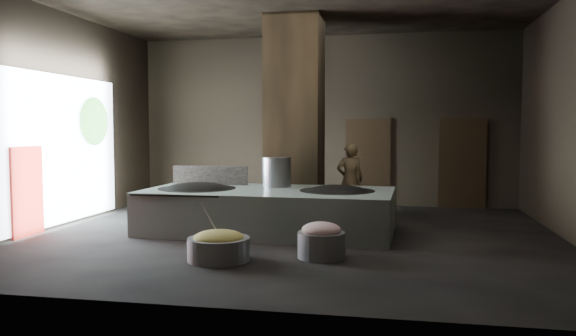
% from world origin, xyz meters
% --- Properties ---
extents(floor, '(10.00, 9.00, 0.10)m').
position_xyz_m(floor, '(0.00, 0.00, -0.05)').
color(floor, black).
rests_on(floor, ground).
extents(back_wall, '(10.00, 0.10, 4.50)m').
position_xyz_m(back_wall, '(0.00, 4.55, 2.25)').
color(back_wall, black).
rests_on(back_wall, ground).
extents(front_wall, '(10.00, 0.10, 4.50)m').
position_xyz_m(front_wall, '(0.00, -4.55, 2.25)').
color(front_wall, black).
rests_on(front_wall, ground).
extents(left_wall, '(0.10, 9.00, 4.50)m').
position_xyz_m(left_wall, '(-5.05, 0.00, 2.25)').
color(left_wall, black).
rests_on(left_wall, ground).
extents(pillar, '(1.20, 1.20, 4.50)m').
position_xyz_m(pillar, '(-0.30, 1.90, 2.25)').
color(pillar, black).
rests_on(pillar, ground).
extents(hearth_platform, '(4.90, 2.47, 0.84)m').
position_xyz_m(hearth_platform, '(-0.52, 0.20, 0.42)').
color(hearth_platform, '#AABDAD').
rests_on(hearth_platform, ground).
extents(platform_cap, '(4.72, 2.27, 0.03)m').
position_xyz_m(platform_cap, '(-0.52, 0.20, 0.82)').
color(platform_cap, black).
rests_on(platform_cap, hearth_platform).
extents(wok_left, '(1.52, 1.52, 0.42)m').
position_xyz_m(wok_left, '(-1.97, 0.15, 0.75)').
color(wok_left, black).
rests_on(wok_left, hearth_platform).
extents(wok_left_rim, '(1.55, 1.55, 0.05)m').
position_xyz_m(wok_left_rim, '(-1.97, 0.15, 0.82)').
color(wok_left_rim, black).
rests_on(wok_left_rim, hearth_platform).
extents(wok_right, '(1.42, 1.42, 0.40)m').
position_xyz_m(wok_right, '(0.83, 0.25, 0.75)').
color(wok_right, black).
rests_on(wok_right, hearth_platform).
extents(wok_right_rim, '(1.45, 1.45, 0.05)m').
position_xyz_m(wok_right_rim, '(0.83, 0.25, 0.82)').
color(wok_right_rim, black).
rests_on(wok_right_rim, hearth_platform).
extents(stock_pot, '(0.59, 0.59, 0.63)m').
position_xyz_m(stock_pot, '(-0.47, 0.75, 1.13)').
color(stock_pot, '#929399').
rests_on(stock_pot, hearth_platform).
extents(splash_guard, '(1.68, 0.12, 0.42)m').
position_xyz_m(splash_guard, '(-1.97, 0.95, 1.03)').
color(splash_guard, black).
rests_on(splash_guard, hearth_platform).
extents(cook, '(0.70, 0.55, 1.70)m').
position_xyz_m(cook, '(0.90, 2.44, 0.85)').
color(cook, olive).
rests_on(cook, ground).
extents(veg_basin, '(1.27, 1.27, 0.35)m').
position_xyz_m(veg_basin, '(-0.73, -2.28, 0.18)').
color(veg_basin, gray).
rests_on(veg_basin, ground).
extents(veg_fill, '(0.79, 0.79, 0.24)m').
position_xyz_m(veg_fill, '(-0.73, -2.28, 0.35)').
color(veg_fill, '#8CA951').
rests_on(veg_fill, veg_basin).
extents(ladle, '(0.31, 0.27, 0.69)m').
position_xyz_m(ladle, '(-0.88, -2.13, 0.55)').
color(ladle, '#929399').
rests_on(ladle, veg_basin).
extents(meat_basin, '(0.98, 0.98, 0.41)m').
position_xyz_m(meat_basin, '(0.80, -1.81, 0.20)').
color(meat_basin, gray).
rests_on(meat_basin, ground).
extents(meat_fill, '(0.62, 0.62, 0.24)m').
position_xyz_m(meat_fill, '(0.80, -1.81, 0.45)').
color(meat_fill, '#C97879').
rests_on(meat_fill, meat_basin).
extents(doorway_near, '(1.18, 0.08, 2.38)m').
position_xyz_m(doorway_near, '(1.20, 4.45, 1.10)').
color(doorway_near, black).
rests_on(doorway_near, ground).
extents(doorway_near_glow, '(0.78, 0.04, 1.84)m').
position_xyz_m(doorway_near_glow, '(1.30, 4.44, 1.05)').
color(doorway_near_glow, '#8C6647').
rests_on(doorway_near_glow, ground).
extents(doorway_far, '(1.18, 0.08, 2.38)m').
position_xyz_m(doorway_far, '(3.60, 4.45, 1.10)').
color(doorway_far, black).
rests_on(doorway_far, ground).
extents(doorway_far_glow, '(0.75, 0.04, 1.76)m').
position_xyz_m(doorway_far_glow, '(3.70, 4.49, 1.05)').
color(doorway_far_glow, '#8C6647').
rests_on(doorway_far_glow, ground).
extents(left_opening, '(0.04, 4.20, 3.10)m').
position_xyz_m(left_opening, '(-4.95, 0.20, 1.60)').
color(left_opening, white).
rests_on(left_opening, ground).
extents(pavilion_sliver, '(0.05, 0.90, 1.70)m').
position_xyz_m(pavilion_sliver, '(-4.88, -1.10, 0.85)').
color(pavilion_sliver, maroon).
rests_on(pavilion_sliver, ground).
extents(tree_silhouette, '(0.28, 1.10, 1.10)m').
position_xyz_m(tree_silhouette, '(-4.85, 1.30, 2.20)').
color(tree_silhouette, '#194714').
rests_on(tree_silhouette, left_opening).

